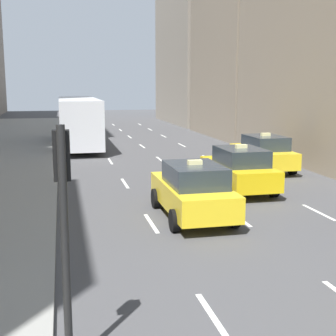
% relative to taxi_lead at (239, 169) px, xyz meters
% --- Properties ---
extents(lane_markings, '(5.72, 56.00, 0.01)m').
position_rel_taxi_lead_xyz_m(lane_markings, '(-1.40, 5.38, -0.87)').
color(lane_markings, white).
rests_on(lane_markings, ground).
extents(taxi_lead, '(2.02, 4.40, 1.87)m').
position_rel_taxi_lead_xyz_m(taxi_lead, '(0.00, 0.00, 0.00)').
color(taxi_lead, yellow).
rests_on(taxi_lead, ground).
extents(taxi_third, '(2.02, 4.40, 1.87)m').
position_rel_taxi_lead_xyz_m(taxi_third, '(2.80, 3.92, 0.00)').
color(taxi_third, yellow).
rests_on(taxi_third, ground).
extents(taxi_fourth, '(2.02, 4.40, 1.87)m').
position_rel_taxi_lead_xyz_m(taxi_fourth, '(-2.80, -3.25, 0.00)').
color(taxi_fourth, yellow).
rests_on(taxi_fourth, ground).
extents(city_bus, '(2.80, 11.61, 3.25)m').
position_rel_taxi_lead_xyz_m(city_bus, '(-5.61, 15.32, 0.91)').
color(city_bus, silver).
rests_on(city_bus, ground).
extents(traffic_light_pole, '(0.24, 0.42, 3.60)m').
position_rel_taxi_lead_xyz_m(traffic_light_pole, '(-6.75, -10.43, 1.53)').
color(traffic_light_pole, black).
rests_on(traffic_light_pole, ground).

